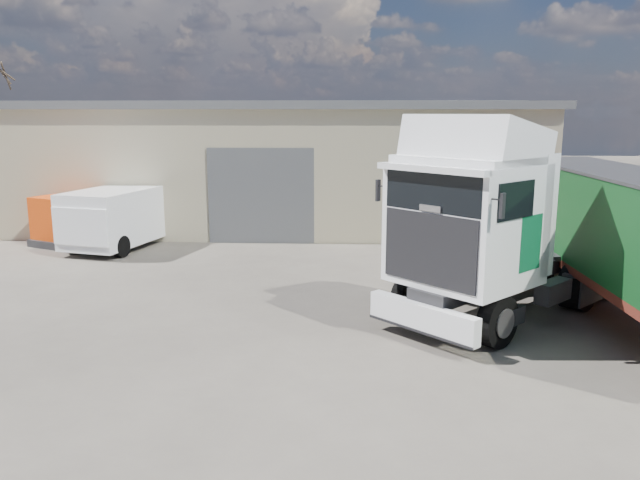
{
  "coord_description": "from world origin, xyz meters",
  "views": [
    {
      "loc": [
        1.3,
        -13.17,
        4.89
      ],
      "look_at": [
        0.55,
        3.0,
        1.57
      ],
      "focal_mm": 35.0,
      "sensor_mm": 36.0,
      "label": 1
    }
  ],
  "objects_px": {
    "box_trailer": "(622,229)",
    "orange_skip": "(74,225)",
    "panel_van": "(123,216)",
    "tractor_unit": "(488,237)"
  },
  "relations": [
    {
      "from": "tractor_unit",
      "to": "orange_skip",
      "type": "xyz_separation_m",
      "value": [
        -13.45,
        7.85,
        -1.24
      ]
    },
    {
      "from": "tractor_unit",
      "to": "box_trailer",
      "type": "height_order",
      "value": "tractor_unit"
    },
    {
      "from": "box_trailer",
      "to": "orange_skip",
      "type": "relative_size",
      "value": 3.09
    },
    {
      "from": "box_trailer",
      "to": "orange_skip",
      "type": "bearing_deg",
      "value": 155.17
    },
    {
      "from": "tractor_unit",
      "to": "orange_skip",
      "type": "bearing_deg",
      "value": -164.92
    },
    {
      "from": "orange_skip",
      "to": "panel_van",
      "type": "bearing_deg",
      "value": 27.25
    },
    {
      "from": "box_trailer",
      "to": "panel_van",
      "type": "relative_size",
      "value": 1.87
    },
    {
      "from": "panel_van",
      "to": "tractor_unit",
      "type": "bearing_deg",
      "value": -20.24
    },
    {
      "from": "box_trailer",
      "to": "tractor_unit",
      "type": "bearing_deg",
      "value": -170.94
    },
    {
      "from": "panel_van",
      "to": "orange_skip",
      "type": "height_order",
      "value": "panel_van"
    }
  ]
}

